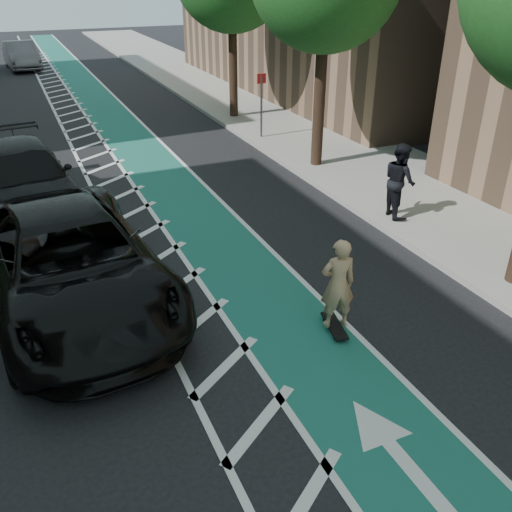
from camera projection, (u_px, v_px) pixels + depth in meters
ground at (135, 392)px, 8.45m from camera, size 120.00×120.00×0.00m
bike_lane at (158, 172)px, 17.59m from camera, size 2.00×90.00×0.01m
buffer_strip at (111, 178)px, 17.05m from camera, size 1.40×90.00×0.01m
sidewalk_right at (331, 146)px, 19.88m from camera, size 5.00×90.00×0.15m
curb_right at (270, 154)px, 19.01m from camera, size 0.12×90.00×0.16m
sign_post at (261, 105)px, 20.22m from camera, size 0.35×0.08×2.47m
skateboard at (334, 326)px, 9.86m from camera, size 0.42×0.91×0.12m
skateboarder at (338, 284)px, 9.45m from camera, size 0.70×0.54×1.73m
suv_near at (72, 263)px, 10.28m from camera, size 3.58×6.80×1.82m
suv_far at (23, 179)px, 14.55m from camera, size 3.07×6.15×1.72m
car_grey at (21, 55)px, 35.38m from camera, size 2.23×5.28×1.69m
pedestrian at (399, 180)px, 13.70m from camera, size 0.88×1.05×1.92m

